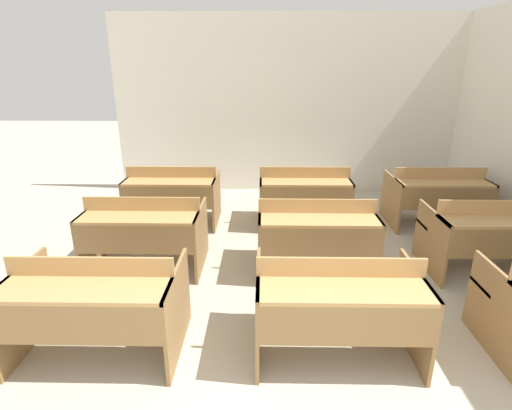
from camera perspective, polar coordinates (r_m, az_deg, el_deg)
wall_back at (r=6.90m, az=4.46°, el=13.88°), size 5.76×0.06×2.90m
bench_front_left at (r=3.28m, az=-21.82°, el=-12.59°), size 1.21×0.82×0.82m
bench_front_center at (r=3.11m, az=11.58°, el=-13.36°), size 1.21×0.82×0.82m
bench_second_left at (r=4.42m, az=-15.61°, el=-3.41°), size 1.21×0.82×0.82m
bench_second_center at (r=4.24m, az=8.57°, el=-3.85°), size 1.21×0.82×0.82m
bench_second_right at (r=4.83m, az=30.53°, el=-3.53°), size 1.21×0.82×0.82m
bench_third_left at (r=5.59m, az=-11.78°, el=1.73°), size 1.21×0.82×0.82m
bench_third_center at (r=5.49m, az=6.87°, el=1.69°), size 1.21×0.82×0.82m
bench_third_right at (r=5.95m, az=24.37°, el=1.45°), size 1.21×0.82×0.82m
wastepaper_bin at (r=6.88m, az=26.45°, el=0.88°), size 0.30×0.30×0.32m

